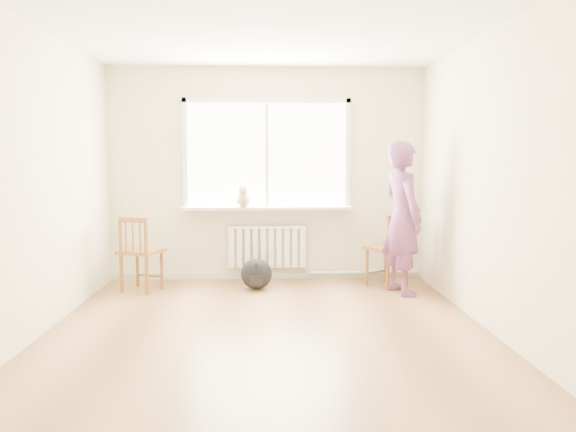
{
  "coord_description": "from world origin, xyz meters",
  "views": [
    {
      "loc": [
        -0.01,
        -4.93,
        1.55
      ],
      "look_at": [
        0.23,
        1.2,
        0.92
      ],
      "focal_mm": 35.0,
      "sensor_mm": 36.0,
      "label": 1
    }
  ],
  "objects": [
    {
      "name": "ceiling",
      "position": [
        0.0,
        0.0,
        2.7
      ],
      "size": [
        4.5,
        4.5,
        0.0
      ],
      "primitive_type": "plane",
      "rotation": [
        3.14,
        0.0,
        0.0
      ],
      "color": "white",
      "rests_on": "back_wall"
    },
    {
      "name": "backpack",
      "position": [
        -0.13,
        1.64,
        0.18
      ],
      "size": [
        0.44,
        0.39,
        0.37
      ],
      "primitive_type": "ellipsoid",
      "rotation": [
        0.0,
        0.0,
        -0.36
      ],
      "color": "black",
      "rests_on": "floor"
    },
    {
      "name": "baseboard",
      "position": [
        0.0,
        2.23,
        0.04
      ],
      "size": [
        4.0,
        0.03,
        0.08
      ],
      "primitive_type": "cube",
      "color": "beige",
      "rests_on": "ground"
    },
    {
      "name": "heating_pipe",
      "position": [
        1.25,
        2.19,
        0.08
      ],
      "size": [
        1.4,
        0.04,
        0.04
      ],
      "primitive_type": "cylinder",
      "rotation": [
        0.0,
        1.57,
        0.0
      ],
      "color": "silver",
      "rests_on": "back_wall"
    },
    {
      "name": "chair_left",
      "position": [
        -1.49,
        1.58,
        0.45
      ],
      "size": [
        0.55,
        0.54,
        0.89
      ],
      "rotation": [
        0.0,
        0.0,
        2.8
      ],
      "color": "brown",
      "rests_on": "floor"
    },
    {
      "name": "person",
      "position": [
        1.55,
        1.39,
        0.87
      ],
      "size": [
        0.57,
        0.72,
        1.75
      ],
      "primitive_type": "imported",
      "rotation": [
        0.0,
        0.0,
        1.83
      ],
      "color": "#C1406B",
      "rests_on": "floor"
    },
    {
      "name": "cat",
      "position": [
        -0.29,
        2.05,
        1.07
      ],
      "size": [
        0.19,
        0.44,
        0.3
      ],
      "rotation": [
        0.0,
        0.0,
        0.0
      ],
      "color": "beige",
      "rests_on": "windowsill"
    },
    {
      "name": "chair_right",
      "position": [
        1.48,
        1.72,
        0.45
      ],
      "size": [
        0.6,
        0.6,
        0.89
      ],
      "rotation": [
        0.0,
        0.0,
        3.77
      ],
      "color": "brown",
      "rests_on": "floor"
    },
    {
      "name": "back_wall",
      "position": [
        0.0,
        2.25,
        1.35
      ],
      "size": [
        4.0,
        0.01,
        2.7
      ],
      "primitive_type": "cube",
      "color": "beige",
      "rests_on": "ground"
    },
    {
      "name": "radiator",
      "position": [
        0.0,
        2.16,
        0.44
      ],
      "size": [
        1.0,
        0.12,
        0.55
      ],
      "color": "white",
      "rests_on": "back_wall"
    },
    {
      "name": "windowsill",
      "position": [
        0.0,
        2.14,
        0.93
      ],
      "size": [
        2.15,
        0.22,
        0.04
      ],
      "primitive_type": "cube",
      "color": "white",
      "rests_on": "back_wall"
    },
    {
      "name": "floor",
      "position": [
        0.0,
        0.0,
        0.0
      ],
      "size": [
        4.5,
        4.5,
        0.0
      ],
      "primitive_type": "plane",
      "color": "#A67344",
      "rests_on": "ground"
    },
    {
      "name": "window",
      "position": [
        0.0,
        2.22,
        1.66
      ],
      "size": [
        2.12,
        0.05,
        1.42
      ],
      "color": "white",
      "rests_on": "back_wall"
    }
  ]
}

